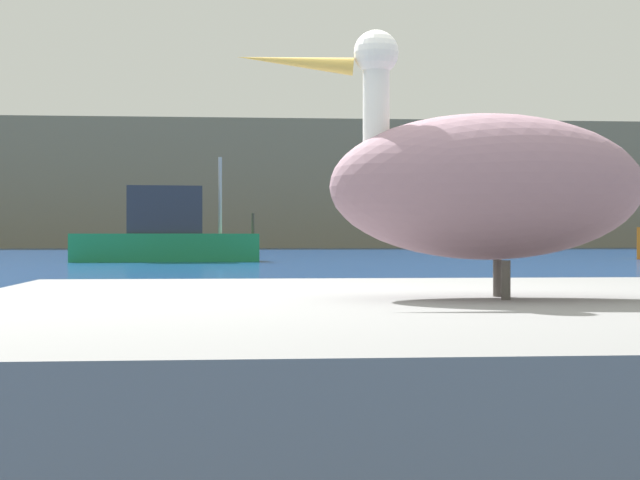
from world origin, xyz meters
TOP-DOWN VIEW (x-y plane):
  - ground_plane at (0.00, 0.00)m, footprint 260.00×260.00m
  - hillside_backdrop at (0.00, 71.56)m, footprint 140.00×12.54m
  - pier_dock at (0.76, -0.55)m, footprint 3.56×3.17m
  - pelican at (0.74, -0.55)m, footprint 1.39×0.62m
  - fishing_boat_green at (-2.48, 29.86)m, footprint 6.34×2.37m

SIDE VIEW (x-z plane):
  - ground_plane at x=0.00m, z-range 0.00..0.00m
  - pier_dock at x=0.76m, z-range 0.00..0.66m
  - fishing_boat_green at x=-2.48m, z-range -0.83..2.71m
  - pelican at x=0.74m, z-range 0.59..1.49m
  - hillside_backdrop at x=0.00m, z-range 0.00..9.10m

